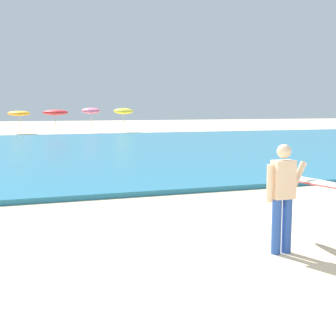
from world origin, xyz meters
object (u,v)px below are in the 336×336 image
beach_umbrella_5 (55,112)px  beach_umbrella_7 (123,111)px  beach_umbrella_4 (19,113)px  beach_umbrella_6 (91,111)px  surfer_with_board (295,189)px

beach_umbrella_5 → beach_umbrella_7: (6.50, 1.23, 0.09)m
beach_umbrella_4 → beach_umbrella_5: beach_umbrella_5 is taller
beach_umbrella_4 → beach_umbrella_7: (9.51, -0.58, 0.18)m
beach_umbrella_5 → beach_umbrella_7: size_ratio=0.97×
beach_umbrella_4 → beach_umbrella_7: bearing=-3.5°
beach_umbrella_6 → beach_umbrella_7: 3.25m
beach_umbrella_6 → beach_umbrella_7: bearing=9.6°
surfer_with_board → beach_umbrella_7: size_ratio=1.01×
surfer_with_board → beach_umbrella_5: bearing=89.5°
beach_umbrella_4 → beach_umbrella_5: size_ratio=0.91×
beach_umbrella_4 → beach_umbrella_5: (3.01, -1.81, 0.09)m
surfer_with_board → beach_umbrella_7: beach_umbrella_7 is taller
beach_umbrella_5 → beach_umbrella_7: bearing=10.7°
beach_umbrella_7 → beach_umbrella_4: bearing=176.5°
beach_umbrella_4 → beach_umbrella_7: size_ratio=0.89×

